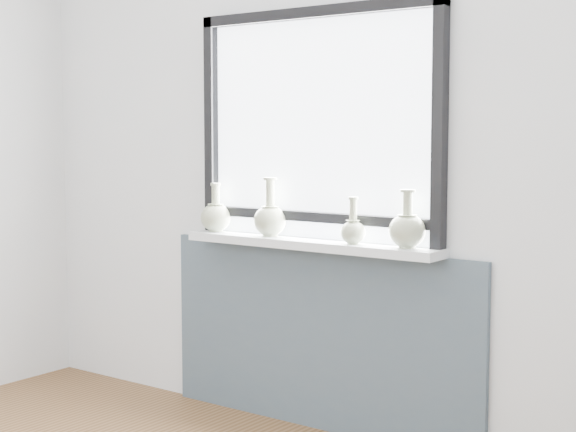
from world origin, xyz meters
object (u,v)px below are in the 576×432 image
Objects in this scene: vase_a at (216,216)px; vase_d at (407,229)px; vase_b at (270,218)px; vase_c at (353,230)px; windowsill at (309,244)px.

vase_d is (1.06, 0.00, 0.00)m from vase_a.
vase_c is (0.48, -0.03, -0.02)m from vase_b.
windowsill is 6.37× the size of vase_c.
vase_b reaches higher than windowsill.
vase_a is 0.97× the size of vase_d.
vase_d is (0.50, 0.00, 0.10)m from windowsill.
vase_c is 0.26m from vase_d.
vase_a reaches higher than windowsill.
vase_d is (0.73, -0.00, -0.00)m from vase_b.
windowsill is 0.25m from vase_b.
vase_a is at bearing 178.45° from vase_c.
vase_a is 0.87× the size of vase_b.
windowsill is 0.51m from vase_d.
vase_b reaches higher than vase_d.
windowsill is at bearing -1.33° from vase_b.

